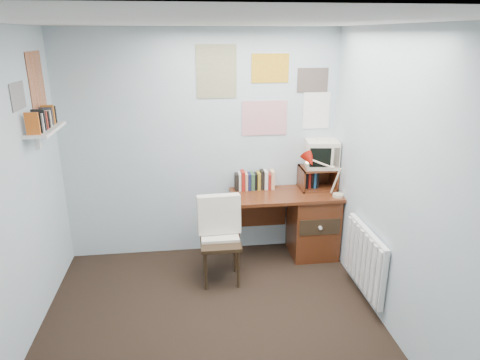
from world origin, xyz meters
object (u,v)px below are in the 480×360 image
(desk, at_px, (308,221))
(desk_chair, at_px, (220,243))
(crt_tv, at_px, (322,152))
(wall_shelf, at_px, (45,130))
(radiator, at_px, (365,259))
(tv_riser, at_px, (317,178))
(desk_lamp, at_px, (339,178))

(desk, distance_m, desk_chair, 1.13)
(crt_tv, relative_size, wall_shelf, 0.56)
(desk_chair, xyz_separation_m, radiator, (1.32, -0.48, -0.01))
(crt_tv, relative_size, radiator, 0.44)
(desk_chair, relative_size, tv_riser, 2.14)
(desk_lamp, relative_size, tv_riser, 1.06)
(desk_chair, height_order, desk_lamp, desk_lamp)
(desk, height_order, desk_lamp, desk_lamp)
(tv_riser, distance_m, wall_shelf, 2.83)
(desk, relative_size, desk_lamp, 2.84)
(tv_riser, bearing_deg, crt_tv, 28.89)
(crt_tv, bearing_deg, wall_shelf, -161.80)
(desk_chair, height_order, wall_shelf, wall_shelf)
(radiator, bearing_deg, desk, 107.24)
(desk_lamp, bearing_deg, crt_tv, 115.68)
(radiator, distance_m, wall_shelf, 3.15)
(radiator, bearing_deg, desk_lamp, 91.51)
(desk_lamp, height_order, crt_tv, crt_tv)
(desk, bearing_deg, tv_riser, 42.96)
(radiator, relative_size, wall_shelf, 1.29)
(desk, xyz_separation_m, crt_tv, (0.15, 0.13, 0.77))
(desk_lamp, xyz_separation_m, radiator, (0.02, -0.76, -0.55))
(desk, distance_m, radiator, 0.97)
(tv_riser, xyz_separation_m, wall_shelf, (-2.69, -0.49, 0.74))
(desk_lamp, height_order, radiator, desk_lamp)
(desk_lamp, bearing_deg, desk, 152.42)
(desk_lamp, xyz_separation_m, wall_shelf, (-2.84, -0.21, 0.65))
(desk_chair, xyz_separation_m, tv_riser, (1.15, 0.56, 0.46))
(tv_riser, bearing_deg, desk_chair, -154.16)
(desk_chair, bearing_deg, tv_riser, 26.17)
(crt_tv, bearing_deg, radiator, -75.20)
(desk_chair, xyz_separation_m, wall_shelf, (-1.54, 0.07, 1.19))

